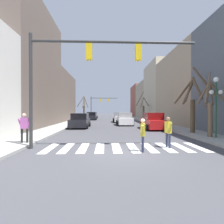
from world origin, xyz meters
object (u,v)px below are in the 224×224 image
object	(u,v)px
pedestrian_crossing_street	(143,132)
car_driving_away_lane	(119,118)
traffic_signal_near	(83,63)
pedestrian_on_right_sidewalk	(24,125)
street_tree_right_near	(210,108)
street_tree_right_mid	(193,102)
street_lamp_right_corner	(216,95)
car_parked_left_near	(94,115)
traffic_signal_far	(99,102)
car_parked_right_mid	(92,116)
street_tree_left_far	(143,110)
pedestrian_near_right_corner	(168,129)
car_parked_right_far	(80,121)
street_tree_right_far	(84,108)
car_parked_left_mid	(125,119)
car_driving_toward_lane	(153,122)

from	to	relation	value
pedestrian_crossing_street	car_driving_away_lane	bearing A→B (deg)	-167.02
traffic_signal_near	pedestrian_on_right_sidewalk	bearing A→B (deg)	164.86
traffic_signal_near	street_tree_right_near	world-z (taller)	traffic_signal_near
traffic_signal_near	street_tree_right_mid	world-z (taller)	traffic_signal_near
street_lamp_right_corner	car_parked_left_near	xyz separation A→B (m)	(-10.72, 33.11, -2.38)
traffic_signal_far	pedestrian_crossing_street	world-z (taller)	traffic_signal_far
pedestrian_crossing_street	car_parked_right_mid	bearing A→B (deg)	-156.16
car_driving_away_lane	street_tree_left_far	xyz separation A→B (m)	(5.18, 4.56, 1.42)
pedestrian_near_right_corner	street_tree_right_near	world-z (taller)	street_tree_right_near
car_parked_right_far	street_tree_left_far	xyz separation A→B (m)	(10.56, 13.94, 1.41)
street_tree_right_far	street_tree_left_far	bearing A→B (deg)	-27.25
car_parked_left_mid	pedestrian_near_right_corner	bearing A→B (deg)	-176.94
car_parked_left_mid	car_driving_toward_lane	bearing A→B (deg)	-154.54
pedestrian_on_right_sidewalk	street_lamp_right_corner	bearing A→B (deg)	-179.84
car_parked_left_near	pedestrian_on_right_sidewalk	world-z (taller)	pedestrian_on_right_sidewalk
traffic_signal_far	street_tree_right_near	world-z (taller)	traffic_signal_far
traffic_signal_near	street_tree_right_mid	size ratio (longest dim) A/B	1.58
traffic_signal_near	car_parked_left_near	xyz separation A→B (m)	(-1.83, 35.53, -3.80)
street_tree_right_far	pedestrian_crossing_street	bearing A→B (deg)	-78.03
car_driving_toward_lane	street_lamp_right_corner	bearing A→B (deg)	-159.89
street_lamp_right_corner	traffic_signal_far	bearing A→B (deg)	104.49
pedestrian_crossing_street	street_tree_right_mid	bearing A→B (deg)	151.04
traffic_signal_near	car_driving_toward_lane	xyz separation A→B (m)	(6.36, 9.32, -3.72)
traffic_signal_near	traffic_signal_far	distance (m)	38.80
pedestrian_on_right_sidewalk	car_driving_away_lane	bearing A→B (deg)	-116.44
car_driving_away_lane	pedestrian_near_right_corner	bearing A→B (deg)	-177.14
street_tree_right_far	car_parked_right_far	bearing A→B (deg)	-84.20
street_lamp_right_corner	car_driving_toward_lane	world-z (taller)	street_lamp_right_corner
street_tree_left_far	car_parked_left_near	bearing A→B (deg)	135.85
car_parked_right_far	car_parked_left_mid	world-z (taller)	car_parked_left_mid
street_tree_right_near	street_tree_left_far	bearing A→B (deg)	89.84
car_parked_left_mid	street_tree_right_mid	bearing A→B (deg)	-153.62
car_driving_away_lane	car_parked_left_near	bearing A→B (deg)	20.10
car_parked_left_mid	street_tree_right_far	distance (m)	18.91
street_lamp_right_corner	car_parked_right_mid	world-z (taller)	street_lamp_right_corner
car_parked_right_mid	street_tree_left_far	xyz separation A→B (m)	(10.55, -3.00, 1.42)
street_lamp_right_corner	street_tree_right_near	xyz separation A→B (m)	(-0.16, 0.40, -0.92)
car_driving_toward_lane	car_parked_left_mid	size ratio (longest dim) A/B	1.13
car_parked_left_near	car_parked_right_mid	size ratio (longest dim) A/B	1.03
car_driving_toward_lane	car_parked_left_near	distance (m)	27.46
traffic_signal_far	pedestrian_crossing_street	size ratio (longest dim) A/B	4.53
street_tree_right_far	street_tree_right_near	bearing A→B (deg)	-66.49
pedestrian_on_right_sidewalk	street_tree_right_far	distance (m)	30.81
street_tree_right_mid	street_tree_left_far	world-z (taller)	street_tree_right_mid
traffic_signal_far	street_lamp_right_corner	world-z (taller)	traffic_signal_far
traffic_signal_far	pedestrian_near_right_corner	world-z (taller)	traffic_signal_far
traffic_signal_near	car_parked_right_far	world-z (taller)	traffic_signal_near
traffic_signal_far	car_parked_left_mid	size ratio (longest dim) A/B	1.78
car_parked_left_near	car_parked_left_mid	world-z (taller)	car_parked_left_mid
street_tree_right_mid	street_tree_right_far	distance (m)	29.50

